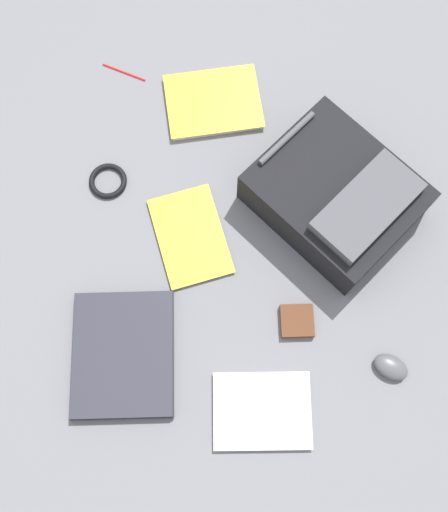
% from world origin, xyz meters
% --- Properties ---
extents(ground_plane, '(3.41, 3.41, 0.00)m').
position_xyz_m(ground_plane, '(0.00, 0.00, 0.00)').
color(ground_plane, slate).
extents(backpack, '(0.49, 0.52, 0.17)m').
position_xyz_m(backpack, '(-0.19, 0.25, 0.07)').
color(backpack, black).
rests_on(backpack, ground_plane).
extents(laptop, '(0.39, 0.35, 0.03)m').
position_xyz_m(laptop, '(0.36, -0.19, 0.02)').
color(laptop, '#24242C').
rests_on(laptop, ground_plane).
extents(book_red, '(0.30, 0.33, 0.02)m').
position_xyz_m(book_red, '(-0.41, -0.16, 0.01)').
color(book_red, silver).
rests_on(book_red, ground_plane).
extents(book_comic, '(0.32, 0.29, 0.01)m').
position_xyz_m(book_comic, '(-0.00, -0.11, 0.01)').
color(book_comic, silver).
rests_on(book_comic, ground_plane).
extents(book_blue, '(0.25, 0.29, 0.02)m').
position_xyz_m(book_blue, '(0.40, 0.20, 0.01)').
color(book_blue, silver).
rests_on(book_blue, ground_plane).
extents(computer_mouse, '(0.08, 0.10, 0.03)m').
position_xyz_m(computer_mouse, '(0.20, 0.49, 0.02)').
color(computer_mouse, '#4C4C51').
rests_on(computer_mouse, ground_plane).
extents(cable_coil, '(0.11, 0.11, 0.02)m').
position_xyz_m(cable_coil, '(-0.09, -0.38, 0.01)').
color(cable_coil, black).
rests_on(cable_coil, ground_plane).
extents(pen_black, '(0.03, 0.14, 0.01)m').
position_xyz_m(pen_black, '(-0.44, -0.45, 0.00)').
color(pen_black, red).
rests_on(pen_black, ground_plane).
extents(earbud_pouch, '(0.11, 0.11, 0.02)m').
position_xyz_m(earbud_pouch, '(0.15, 0.23, 0.01)').
color(earbud_pouch, '#59331E').
rests_on(earbud_pouch, ground_plane).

